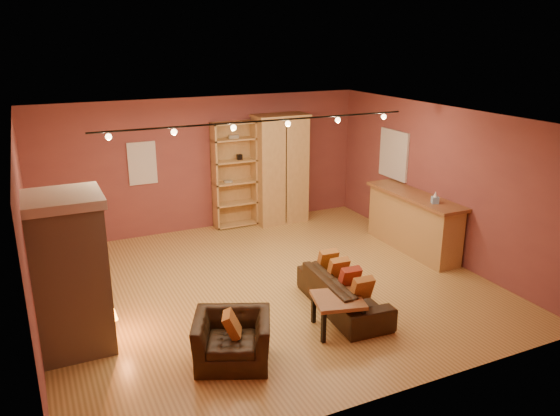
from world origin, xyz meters
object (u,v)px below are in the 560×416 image
armoire (280,169)px  bar_counter (413,222)px  loveseat (343,286)px  bookcase (233,174)px  fireplace (70,273)px  armchair (232,332)px  coffee_table (338,303)px

armoire → bar_counter: armoire is taller
loveseat → bookcase: bearing=5.5°
bookcase → loveseat: bearing=-88.3°
fireplace → armchair: bearing=-34.8°
armoire → coffee_table: 4.91m
loveseat → armchair: (-2.01, -0.61, 0.04)m
bar_counter → loveseat: size_ratio=1.23×
fireplace → armoire: armoire is taller
fireplace → bar_counter: bearing=8.3°
bookcase → armoire: 1.04m
fireplace → armchair: fireplace is taller
bar_counter → fireplace: bearing=-171.7°
armoire → bar_counter: 3.14m
bookcase → bar_counter: bearing=-47.3°
armchair → coffee_table: (1.61, 0.09, 0.01)m
fireplace → armchair: (1.75, -1.22, -0.64)m
fireplace → bookcase: bearing=45.7°
armchair → coffee_table: armchair is taller
armoire → armchair: bearing=-121.4°
bar_counter → armchair: size_ratio=2.07×
fireplace → bookcase: 5.21m
bookcase → bar_counter: (2.61, -2.82, -0.59)m
fireplace → armoire: (4.66, 3.55, 0.14)m
bookcase → coffee_table: (-0.28, -4.85, -0.73)m
bookcase → bar_counter: 3.89m
bookcase → coffee_table: bookcase is taller
fireplace → coffee_table: size_ratio=2.62×
coffee_table → fireplace: bearing=161.5°
bookcase → loveseat: size_ratio=1.20×
fireplace → loveseat: fireplace is taller
coffee_table → loveseat: bearing=51.8°
loveseat → fireplace: bearing=84.7°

